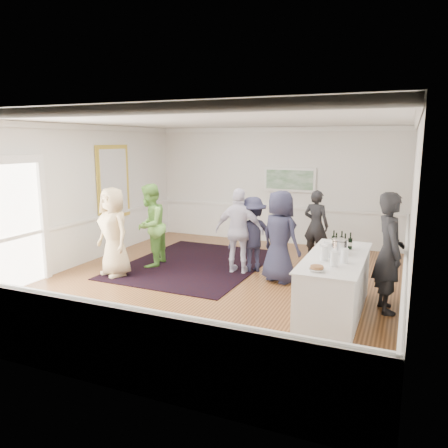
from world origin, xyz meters
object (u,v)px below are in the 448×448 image
at_px(guest_green, 150,225).
at_px(guest_dark_a, 253,234).
at_px(guest_lilac, 239,231).
at_px(bartender, 389,253).
at_px(guest_tan, 114,232).
at_px(guest_navy, 280,237).
at_px(ice_bucket, 340,247).
at_px(serving_table, 335,285).
at_px(guest_dark_b, 316,225).
at_px(nut_bowl, 317,269).

relative_size(guest_green, guest_dark_a, 1.14).
relative_size(guest_lilac, guest_dark_a, 1.12).
relative_size(bartender, guest_tan, 1.07).
distance_m(bartender, guest_navy, 2.24).
height_order(guest_navy, ice_bucket, guest_navy).
xyz_separation_m(serving_table, guest_dark_b, (-0.97, 3.24, 0.35)).
distance_m(guest_tan, guest_lilac, 2.65).
xyz_separation_m(guest_lilac, guest_navy, (0.96, -0.24, 0.01)).
bearing_deg(serving_table, guest_navy, 135.33).
relative_size(guest_tan, nut_bowl, 8.14).
xyz_separation_m(guest_tan, guest_navy, (3.32, 0.98, -0.01)).
xyz_separation_m(serving_table, bartender, (0.78, 0.49, 0.51)).
height_order(guest_lilac, guest_dark_a, guest_lilac).
relative_size(guest_green, guest_navy, 1.01).
bearing_deg(guest_dark_a, nut_bowl, 88.34).
xyz_separation_m(bartender, guest_dark_b, (-1.76, 2.76, -0.16)).
bearing_deg(guest_dark_b, guest_navy, 93.64).
xyz_separation_m(serving_table, guest_tan, (-4.63, 0.32, 0.45)).
distance_m(guest_lilac, guest_dark_a, 0.33).
distance_m(serving_table, ice_bucket, 0.63).
bearing_deg(guest_dark_b, guest_dark_a, 67.32).
relative_size(ice_bucket, nut_bowl, 1.12).
bearing_deg(guest_navy, ice_bucket, 166.49).
relative_size(serving_table, guest_tan, 1.29).
distance_m(bartender, guest_dark_a, 3.11).
bearing_deg(bartender, guest_navy, 50.79).
height_order(bartender, guest_lilac, bartender).
distance_m(serving_table, nut_bowl, 1.10).
bearing_deg(guest_green, guest_lilac, 89.10).
bearing_deg(guest_dark_b, guest_lilac, 66.18).
bearing_deg(ice_bucket, guest_navy, 140.40).
relative_size(guest_green, ice_bucket, 7.24).
bearing_deg(nut_bowl, serving_table, 82.60).
height_order(ice_bucket, nut_bowl, ice_bucket).
xyz_separation_m(guest_green, guest_dark_a, (2.27, 0.52, -0.12)).
bearing_deg(guest_dark_a, bartender, 118.72).
bearing_deg(guest_tan, guest_dark_a, 51.20).
xyz_separation_m(guest_green, ice_bucket, (4.35, -1.05, 0.16)).
bearing_deg(guest_lilac, guest_green, 4.62).
relative_size(guest_tan, guest_navy, 1.01).
relative_size(bartender, guest_green, 1.07).
relative_size(bartender, guest_dark_a, 1.23).
bearing_deg(guest_dark_a, ice_bucket, 105.84).
bearing_deg(guest_green, guest_tan, -27.40).
distance_m(guest_green, guest_dark_b, 3.91).
height_order(serving_table, nut_bowl, nut_bowl).
xyz_separation_m(guest_green, nut_bowl, (4.20, -2.19, 0.08)).
bearing_deg(serving_table, guest_green, 164.00).
height_order(bartender, guest_dark_b, bartender).
relative_size(bartender, guest_dark_b, 1.19).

